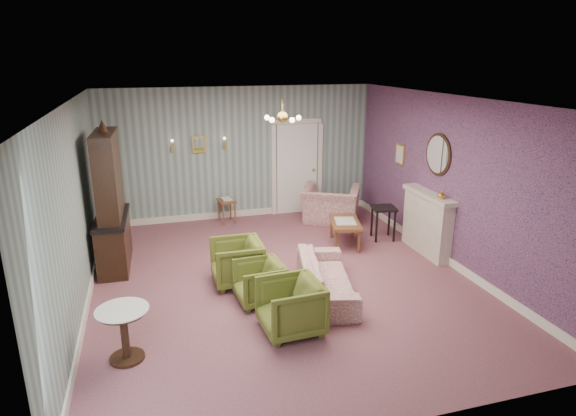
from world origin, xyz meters
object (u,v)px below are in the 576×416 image
object	(u,v)px
olive_chair_b	(259,280)
sofa_chintz	(326,271)
fireplace	(427,223)
dresser	(109,197)
pedestal_table	(125,334)
wingback_chair	(331,199)
olive_chair_a	(290,304)
coffee_table	(345,233)
olive_chair_c	(237,260)
side_table_black	(383,223)

from	to	relation	value
olive_chair_b	sofa_chintz	world-z (taller)	sofa_chintz
olive_chair_b	fireplace	distance (m)	3.55
sofa_chintz	fireplace	world-z (taller)	fireplace
dresser	pedestal_table	xyz separation A→B (m)	(0.24, -2.98, -0.90)
wingback_chair	pedestal_table	world-z (taller)	wingback_chair
olive_chair_a	coffee_table	distance (m)	3.30
pedestal_table	dresser	bearing A→B (deg)	94.61
olive_chair_b	fireplace	world-z (taller)	fireplace
fireplace	pedestal_table	bearing A→B (deg)	-159.34
wingback_chair	pedestal_table	size ratio (longest dim) A/B	1.76
dresser	sofa_chintz	bearing A→B (deg)	-31.02
olive_chair_b	fireplace	xyz separation A→B (m)	(3.40, 1.01, 0.24)
olive_chair_a	olive_chair_c	xyz separation A→B (m)	(-0.41, 1.64, 0.00)
olive_chair_a	wingback_chair	size ratio (longest dim) A/B	0.66
olive_chair_c	wingback_chair	world-z (taller)	wingback_chair
olive_chair_a	wingback_chair	world-z (taller)	wingback_chair
fireplace	side_table_black	size ratio (longest dim) A/B	2.08
side_table_black	olive_chair_b	bearing A→B (deg)	-147.67
olive_chair_c	fireplace	world-z (taller)	fireplace
wingback_chair	olive_chair_c	bearing A→B (deg)	72.26
side_table_black	olive_chair_a	bearing A→B (deg)	-134.56
olive_chair_b	pedestal_table	xyz separation A→B (m)	(-1.87, -0.98, -0.00)
sofa_chintz	coffee_table	xyz separation A→B (m)	(1.07, 1.82, -0.13)
fireplace	olive_chair_c	bearing A→B (deg)	-175.32
fireplace	coffee_table	distance (m)	1.54
olive_chair_c	side_table_black	xyz separation A→B (m)	(3.16, 1.15, -0.06)
coffee_table	olive_chair_c	bearing A→B (deg)	-155.21
olive_chair_a	fireplace	size ratio (longest dim) A/B	0.57
sofa_chintz	olive_chair_c	bearing A→B (deg)	71.17
fireplace	coffee_table	bearing A→B (deg)	149.35
olive_chair_a	olive_chair_c	world-z (taller)	olive_chair_c
dresser	coffee_table	xyz separation A→B (m)	(4.21, -0.23, -0.99)
olive_chair_b	coffee_table	xyz separation A→B (m)	(2.10, 1.78, -0.10)
olive_chair_b	dresser	distance (m)	3.05
wingback_chair	fireplace	bearing A→B (deg)	143.83
sofa_chintz	fireplace	xyz separation A→B (m)	(2.36, 1.05, 0.21)
coffee_table	dresser	bearing A→B (deg)	176.91
olive_chair_b	wingback_chair	size ratio (longest dim) A/B	0.57
side_table_black	sofa_chintz	bearing A→B (deg)	-135.20
sofa_chintz	olive_chair_a	bearing A→B (deg)	149.43
wingback_chair	olive_chair_a	bearing A→B (deg)	90.63
fireplace	pedestal_table	xyz separation A→B (m)	(-5.27, -1.99, -0.24)
side_table_black	fireplace	bearing A→B (deg)	-62.80
olive_chair_a	coffee_table	world-z (taller)	olive_chair_a
olive_chair_a	side_table_black	size ratio (longest dim) A/B	1.18
side_table_black	wingback_chair	bearing A→B (deg)	114.64
olive_chair_c	wingback_chair	bearing A→B (deg)	134.80
olive_chair_c	coffee_table	size ratio (longest dim) A/B	0.83
dresser	olive_chair_a	bearing A→B (deg)	-49.59
olive_chair_a	sofa_chintz	world-z (taller)	olive_chair_a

